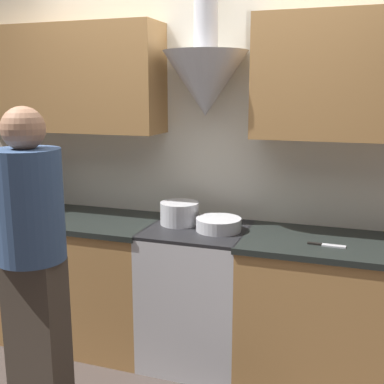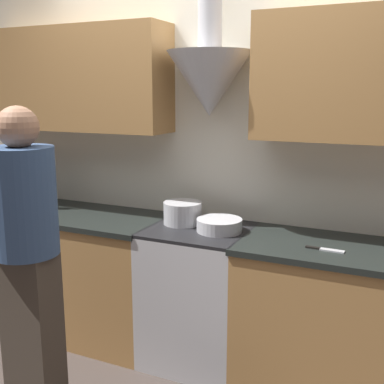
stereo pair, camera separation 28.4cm
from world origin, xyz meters
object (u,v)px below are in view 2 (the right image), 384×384
Objects in this scene: wine_bottle_2 at (14,187)px; mixing_bowl at (219,225)px; wine_bottle_1 at (7,187)px; wine_bottle_5 at (49,192)px; stove_range at (199,294)px; wine_bottle_4 at (37,190)px; person_foreground_left at (27,255)px; stock_pot at (183,213)px; wine_bottle_3 at (25,188)px.

wine_bottle_2 is 1.65m from mixing_bowl.
wine_bottle_5 reaches higher than wine_bottle_1.
stove_range is 2.86× the size of wine_bottle_5.
wine_bottle_2 is (-1.51, 0.00, 0.57)m from stove_range.
wine_bottle_2 is at bearing -14.04° from wine_bottle_1.
wine_bottle_4 is (0.32, -0.02, 0.00)m from wine_bottle_1.
stove_range is 1.15m from person_foreground_left.
wine_bottle_2 reaches higher than stove_range.
wine_bottle_2 reaches higher than mixing_bowl.
stock_pot is (1.47, 0.03, -0.05)m from wine_bottle_1.
person_foreground_left is at bearing -43.01° from wine_bottle_2.
wine_bottle_1 is at bearing 179.03° from stove_range.
person_foreground_left is (0.86, -0.90, -0.11)m from wine_bottle_3.
mixing_bowl is 1.12m from person_foreground_left.
stove_range is at bearing -0.11° from wine_bottle_3.
wine_bottle_3 is at bearing -177.54° from stock_pot.
stove_range is 3.21× the size of mixing_bowl.
wine_bottle_2 reaches higher than wine_bottle_1.
wine_bottle_1 reaches higher than mixing_bowl.
stock_pot is at bearing 1.16° from wine_bottle_1.
stove_range is 1.32m from wine_bottle_5.
stove_range is 1.41m from wine_bottle_4.
wine_bottle_5 is 1.06m from stock_pot.
wine_bottle_2 is 1.24× the size of mixing_bowl.
wine_bottle_3 is at bearing 179.89° from stove_range.
wine_bottle_3 is 1.09× the size of wine_bottle_4.
wine_bottle_2 is 1.32m from person_foreground_left.
person_foreground_left reaches higher than wine_bottle_2.
stove_range is 0.54× the size of person_foreground_left.
wine_bottle_1 is 1.47m from stock_pot.
stock_pot is at bearing 67.02° from person_foreground_left.
wine_bottle_1 is 0.90× the size of wine_bottle_2.
stock_pot is 1.04m from person_foreground_left.
wine_bottle_4 is 1.18m from person_foreground_left.
wine_bottle_3 is 1.40× the size of stock_pot.
wine_bottle_3 is 0.20m from wine_bottle_5.
mixing_bowl is (0.28, -0.06, -0.03)m from stock_pot.
wine_bottle_3 is 0.21× the size of person_foreground_left.
wine_bottle_3 is (0.11, 0.00, 0.01)m from wine_bottle_2.
wine_bottle_2 is at bearing -175.62° from wine_bottle_5.
mixing_bowl is (1.75, -0.03, -0.09)m from wine_bottle_1.
wine_bottle_1 is at bearing 173.38° from wine_bottle_3.
wine_bottle_5 reaches higher than stock_pot.
stove_range is at bearing -0.05° from wine_bottle_2.
stock_pot is (1.15, 0.05, -0.06)m from wine_bottle_4.
wine_bottle_3 reaches higher than wine_bottle_1.
wine_bottle_2 is 1.11× the size of wine_bottle_5.
person_foreground_left is (-0.68, -0.89, -0.01)m from mixing_bowl.
mixing_bowl is 0.17× the size of person_foreground_left.
stove_range is 1.61m from wine_bottle_2.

